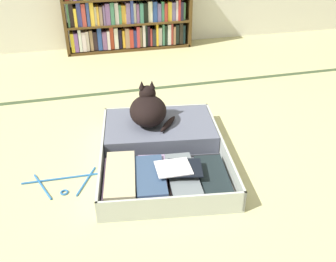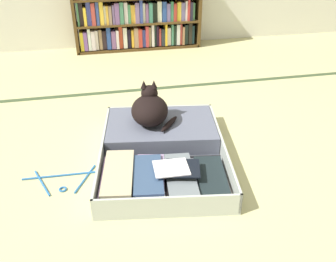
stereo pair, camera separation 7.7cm
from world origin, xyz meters
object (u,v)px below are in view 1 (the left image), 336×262
at_px(bookshelf, 127,11).
at_px(clothes_hanger, 65,182).
at_px(open_suitcase, 161,147).
at_px(black_cat, 148,109).

bearing_deg(bookshelf, clothes_hanger, -107.62).
bearing_deg(open_suitcase, clothes_hanger, -166.47).
xyz_separation_m(open_suitcase, black_cat, (-0.03, 0.18, 0.16)).
bearing_deg(open_suitcase, bookshelf, 86.07).
xyz_separation_m(bookshelf, black_cat, (-0.17, -1.83, -0.17)).
bearing_deg(clothes_hanger, open_suitcase, 13.53).
distance_m(open_suitcase, clothes_hanger, 0.56).
xyz_separation_m(bookshelf, clothes_hanger, (-0.68, -2.14, -0.38)).
bearing_deg(open_suitcase, black_cat, 98.92).
xyz_separation_m(bookshelf, open_suitcase, (-0.14, -2.01, -0.33)).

